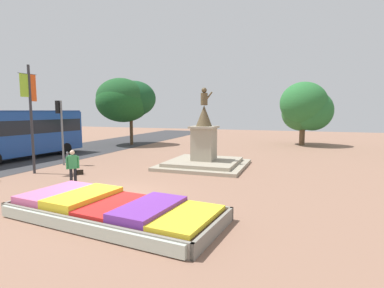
% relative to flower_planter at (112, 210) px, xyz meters
% --- Properties ---
extents(ground_plane, '(86.80, 86.80, 0.00)m').
position_rel_flower_planter_xyz_m(ground_plane, '(-1.27, 2.02, -0.28)').
color(ground_plane, '#8C6651').
extents(flower_planter, '(7.32, 3.77, 0.66)m').
position_rel_flower_planter_xyz_m(flower_planter, '(0.00, 0.00, 0.00)').
color(flower_planter, '#38281C').
rests_on(flower_planter, ground_plane).
extents(statue_monument, '(5.07, 5.07, 4.84)m').
position_rel_flower_planter_xyz_m(statue_monument, '(0.16, 9.56, 0.57)').
color(statue_monument, gray).
rests_on(statue_monument, ground_plane).
extents(traffic_light_mid_block, '(0.41, 0.30, 4.07)m').
position_rel_flower_planter_xyz_m(traffic_light_mid_block, '(-8.51, 7.04, 2.55)').
color(traffic_light_mid_block, slate).
rests_on(traffic_light_mid_block, ground_plane).
extents(banner_pole, '(0.14, 1.15, 5.88)m').
position_rel_flower_planter_xyz_m(banner_pole, '(-8.08, 4.47, 2.97)').
color(banner_pole, '#2D2D33').
rests_on(banner_pole, ground_plane).
extents(city_bus, '(3.13, 9.69, 3.46)m').
position_rel_flower_planter_xyz_m(city_bus, '(-13.05, 7.90, 1.70)').
color(city_bus, '#1E4799').
rests_on(city_bus, ground_plane).
extents(pedestrian_with_handbag, '(0.56, 0.58, 1.68)m').
position_rel_flower_planter_xyz_m(pedestrian_with_handbag, '(-4.01, 2.90, 0.66)').
color(pedestrian_with_handbag, black).
rests_on(pedestrian_with_handbag, ground_plane).
extents(kerb_bollard_north, '(0.16, 0.16, 0.80)m').
position_rel_flower_planter_xyz_m(kerb_bollard_north, '(-8.46, 7.45, 0.14)').
color(kerb_bollard_north, slate).
rests_on(kerb_bollard_north, ground_plane).
extents(park_tree_far_left, '(5.72, 5.64, 6.64)m').
position_rel_flower_planter_xyz_m(park_tree_far_left, '(-10.85, 18.36, 4.23)').
color(park_tree_far_left, '#4C3823').
rests_on(park_tree_far_left, ground_plane).
extents(park_tree_far_right, '(5.06, 4.96, 6.24)m').
position_rel_flower_planter_xyz_m(park_tree_far_right, '(6.24, 23.84, 3.40)').
color(park_tree_far_right, brown).
rests_on(park_tree_far_right, ground_plane).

